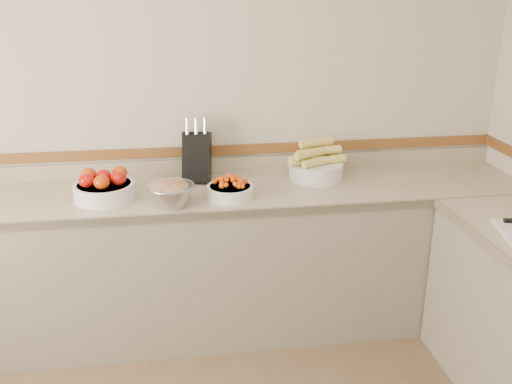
{
  "coord_description": "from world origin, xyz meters",
  "views": [
    {
      "loc": [
        -0.06,
        -1.41,
        2.03
      ],
      "look_at": [
        0.35,
        1.35,
        1.0
      ],
      "focal_mm": 40.0,
      "sensor_mm": 36.0,
      "label": 1
    }
  ],
  "objects": [
    {
      "name": "cherry_tomato_bowl",
      "position": [
        0.24,
        1.56,
        0.95
      ],
      "size": [
        0.26,
        0.26,
        0.14
      ],
      "color": "white",
      "rests_on": "counter_back"
    },
    {
      "name": "rhubarb_bowl",
      "position": [
        -0.09,
        1.47,
        0.97
      ],
      "size": [
        0.26,
        0.26,
        0.15
      ],
      "color": "#B2B2BA",
      "rests_on": "counter_back"
    },
    {
      "name": "tomato_bowl",
      "position": [
        -0.45,
        1.63,
        0.97
      ],
      "size": [
        0.34,
        0.34,
        0.16
      ],
      "color": "white",
      "rests_on": "counter_back"
    },
    {
      "name": "counter_back",
      "position": [
        0.0,
        1.68,
        0.45
      ],
      "size": [
        4.0,
        0.65,
        1.08
      ],
      "color": "tan",
      "rests_on": "ground_plane"
    },
    {
      "name": "knife_block",
      "position": [
        0.07,
        1.87,
        1.06
      ],
      "size": [
        0.19,
        0.22,
        0.39
      ],
      "color": "black",
      "rests_on": "counter_back"
    },
    {
      "name": "corn_bowl",
      "position": [
        0.78,
        1.8,
        0.98
      ],
      "size": [
        0.37,
        0.33,
        0.24
      ],
      "color": "white",
      "rests_on": "counter_back"
    },
    {
      "name": "back_wall",
      "position": [
        0.0,
        2.0,
        1.3
      ],
      "size": [
        4.0,
        0.0,
        4.0
      ],
      "primitive_type": "plane",
      "rotation": [
        1.57,
        0.0,
        0.0
      ],
      "color": "beige",
      "rests_on": "ground_plane"
    }
  ]
}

